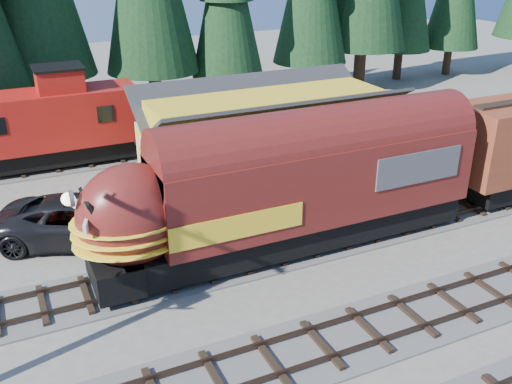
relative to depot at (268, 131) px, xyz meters
name	(u,v)px	position (x,y,z in m)	size (l,w,h in m)	color
ground	(390,285)	(0.00, -10.50, -2.96)	(120.00, 120.00, 0.00)	#6B665B
track_siding	(503,197)	(10.00, -6.50, -2.90)	(68.00, 3.20, 0.33)	#4C4947
track_spur	(52,166)	(-10.00, 7.50, -2.90)	(32.00, 3.20, 0.33)	#4C4947
depot	(268,131)	(0.00, 0.00, 0.00)	(12.80, 7.00, 5.30)	gold
locomotive	(279,194)	(-2.71, -6.50, -0.33)	(16.65, 3.31, 4.53)	black
caboose	(47,123)	(-9.88, 7.50, -0.38)	(10.03, 2.91, 5.21)	black
pickup_truck_a	(84,220)	(-9.74, -2.12, -1.97)	(3.30, 7.16, 1.99)	black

